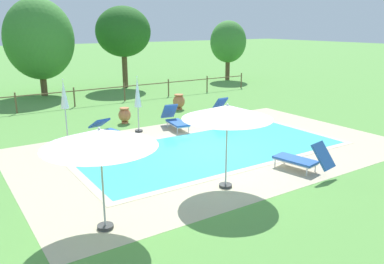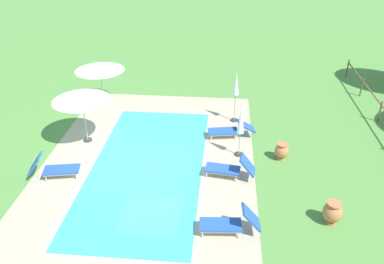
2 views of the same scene
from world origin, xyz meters
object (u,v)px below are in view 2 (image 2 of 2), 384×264
at_px(patio_umbrella_closed_row_west, 236,88).
at_px(terracotta_urn_by_tree, 282,151).
at_px(sun_lounger_north_far, 229,223).
at_px(terracotta_urn_near_fence, 333,212).
at_px(sun_lounger_north_end, 230,168).
at_px(sun_lounger_north_near_steps, 230,130).
at_px(patio_umbrella_open_foreground, 99,67).
at_px(patio_umbrella_closed_row_mid_west, 241,122).
at_px(patio_umbrella_open_by_bench, 81,97).
at_px(sun_lounger_north_mid, 54,168).

bearing_deg(patio_umbrella_closed_row_west, terracotta_urn_by_tree, 30.82).
bearing_deg(sun_lounger_north_far, terracotta_urn_near_fence, 102.80).
xyz_separation_m(sun_lounger_north_far, sun_lounger_north_end, (-2.93, -0.01, 0.00)).
bearing_deg(sun_lounger_north_far, sun_lounger_north_near_steps, -179.87).
bearing_deg(patio_umbrella_open_foreground, terracotta_urn_by_tree, 63.31).
height_order(patio_umbrella_open_foreground, terracotta_urn_near_fence, patio_umbrella_open_foreground).
height_order(sun_lounger_north_near_steps, patio_umbrella_closed_row_west, patio_umbrella_closed_row_west).
bearing_deg(patio_umbrella_open_foreground, patio_umbrella_closed_row_mid_west, 58.73).
bearing_deg(patio_umbrella_open_by_bench, patio_umbrella_closed_row_west, 110.98).
xyz_separation_m(sun_lounger_north_mid, patio_umbrella_open_foreground, (-6.31, 0.01, 1.67)).
xyz_separation_m(sun_lounger_north_mid, patio_umbrella_closed_row_mid_west, (-2.13, 6.89, 1.14)).
distance_m(patio_umbrella_closed_row_mid_west, terracotta_urn_near_fence, 4.85).
height_order(sun_lounger_north_end, patio_umbrella_closed_row_mid_west, patio_umbrella_closed_row_mid_west).
bearing_deg(patio_umbrella_open_by_bench, patio_umbrella_closed_row_mid_west, 85.12).
bearing_deg(terracotta_urn_by_tree, patio_umbrella_open_foreground, -116.69).
relative_size(sun_lounger_north_near_steps, patio_umbrella_closed_row_west, 0.87).
xyz_separation_m(patio_umbrella_open_foreground, terracotta_urn_by_tree, (4.31, 8.57, -1.68)).
height_order(sun_lounger_north_end, terracotta_urn_near_fence, sun_lounger_north_end).
xyz_separation_m(sun_lounger_north_far, patio_umbrella_open_foreground, (-8.65, -6.50, 1.67)).
bearing_deg(patio_umbrella_open_by_bench, sun_lounger_north_mid, -7.47).
distance_m(sun_lounger_north_end, terracotta_urn_by_tree, 2.50).
bearing_deg(patio_umbrella_open_by_bench, patio_umbrella_open_foreground, -174.65).
bearing_deg(sun_lounger_north_end, sun_lounger_north_far, 0.11).
bearing_deg(sun_lounger_north_mid, terracotta_urn_near_fence, 80.67).
distance_m(sun_lounger_north_mid, patio_umbrella_open_foreground, 6.52).
xyz_separation_m(sun_lounger_north_far, patio_umbrella_closed_row_mid_west, (-4.48, 0.37, 1.14)).
height_order(sun_lounger_north_mid, patio_umbrella_closed_row_mid_west, patio_umbrella_closed_row_mid_west).
distance_m(sun_lounger_north_far, terracotta_urn_by_tree, 4.81).
distance_m(sun_lounger_north_far, terracotta_urn_near_fence, 3.33).
height_order(patio_umbrella_open_by_bench, patio_umbrella_closed_row_mid_west, patio_umbrella_open_by_bench).
bearing_deg(terracotta_urn_by_tree, sun_lounger_north_end, -55.70).
distance_m(sun_lounger_north_near_steps, sun_lounger_north_mid, 7.42).
relative_size(patio_umbrella_open_foreground, patio_umbrella_open_by_bench, 1.01).
bearing_deg(sun_lounger_north_far, terracotta_urn_by_tree, 154.60).
xyz_separation_m(sun_lounger_north_end, patio_umbrella_closed_row_mid_west, (-1.54, 0.37, 1.14)).
height_order(patio_umbrella_closed_row_west, terracotta_urn_by_tree, patio_umbrella_closed_row_west).
bearing_deg(patio_umbrella_closed_row_west, terracotta_urn_near_fence, 24.41).
height_order(sun_lounger_north_near_steps, sun_lounger_north_mid, sun_lounger_north_mid).
distance_m(sun_lounger_north_far, sun_lounger_north_end, 2.93).
relative_size(sun_lounger_north_mid, patio_umbrella_open_by_bench, 0.79).
bearing_deg(patio_umbrella_closed_row_mid_west, patio_umbrella_open_foreground, -121.27).
bearing_deg(patio_umbrella_closed_row_west, sun_lounger_north_near_steps, -7.63).
height_order(patio_umbrella_open_by_bench, terracotta_urn_by_tree, patio_umbrella_open_by_bench).
bearing_deg(patio_umbrella_open_foreground, patio_umbrella_closed_row_west, 80.03).
relative_size(sun_lounger_north_end, patio_umbrella_closed_row_west, 0.79).
bearing_deg(terracotta_urn_near_fence, sun_lounger_north_mid, -99.33).
relative_size(sun_lounger_north_near_steps, patio_umbrella_open_by_bench, 0.88).
height_order(sun_lounger_north_near_steps, patio_umbrella_closed_row_mid_west, patio_umbrella_closed_row_mid_west).
bearing_deg(terracotta_urn_by_tree, sun_lounger_north_near_steps, -127.18).
distance_m(patio_umbrella_closed_row_west, terracotta_urn_by_tree, 3.88).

